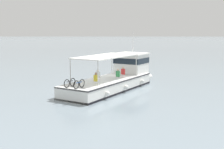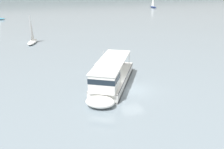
{
  "view_description": "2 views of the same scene",
  "coord_description": "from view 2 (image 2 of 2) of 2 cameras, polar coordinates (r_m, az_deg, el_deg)",
  "views": [
    {
      "loc": [
        -2.15,
        28.86,
        5.51
      ],
      "look_at": [
        -1.81,
        1.92,
        1.4
      ],
      "focal_mm": 47.72,
      "sensor_mm": 36.0,
      "label": 1
    },
    {
      "loc": [
        -10.98,
        -25.28,
        11.94
      ],
      "look_at": [
        -1.81,
        1.92,
        1.4
      ],
      "focal_mm": 42.09,
      "sensor_mm": 36.0,
      "label": 2
    }
  ],
  "objects": [
    {
      "name": "ground_plane",
      "position": [
        30.04,
        4.46,
        -3.32
      ],
      "size": [
        400.0,
        400.0,
        0.0
      ],
      "primitive_type": "plane",
      "color": "gray"
    },
    {
      "name": "ferry_main",
      "position": [
        29.79,
        -0.42,
        -1.35
      ],
      "size": [
        9.14,
        12.51,
        5.32
      ],
      "color": "white",
      "rests_on": "ground"
    },
    {
      "name": "sailboat_outer_anchorage",
      "position": [
        118.2,
        8.95,
        14.4
      ],
      "size": [
        1.6,
        4.86,
        5.4
      ],
      "color": "navy",
      "rests_on": "ground"
    },
    {
      "name": "sailboat_horizon_east",
      "position": [
        53.74,
        -16.94,
        7.05
      ],
      "size": [
        2.69,
        5.0,
        5.4
      ],
      "color": "white",
      "rests_on": "ground"
    }
  ]
}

